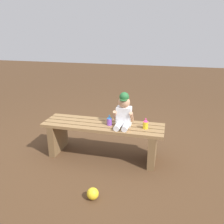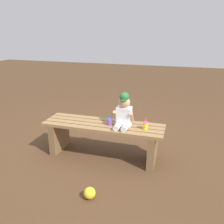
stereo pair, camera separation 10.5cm
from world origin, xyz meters
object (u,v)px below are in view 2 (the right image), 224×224
(park_bench, at_px, (103,134))
(toy_ball, at_px, (90,193))
(sippy_cup_left, at_px, (110,120))
(child_figure, at_px, (124,112))
(sippy_cup_right, at_px, (145,124))

(park_bench, distance_m, toy_ball, 0.84)
(sippy_cup_left, bearing_deg, child_figure, 3.66)
(child_figure, xyz_separation_m, toy_ball, (-0.12, -0.79, -0.55))
(sippy_cup_left, height_order, sippy_cup_right, same)
(park_bench, distance_m, sippy_cup_right, 0.55)
(sippy_cup_left, xyz_separation_m, sippy_cup_right, (0.43, 0.00, 0.00))
(sippy_cup_right, distance_m, toy_ball, 0.97)
(park_bench, xyz_separation_m, toy_ball, (0.13, -0.79, -0.23))
(sippy_cup_right, relative_size, toy_ball, 1.10)
(sippy_cup_right, bearing_deg, toy_ball, -116.00)
(child_figure, height_order, toy_ball, child_figure)
(park_bench, distance_m, child_figure, 0.41)
(park_bench, height_order, child_figure, child_figure)
(park_bench, bearing_deg, sippy_cup_left, -7.55)
(toy_ball, bearing_deg, sippy_cup_right, 64.00)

